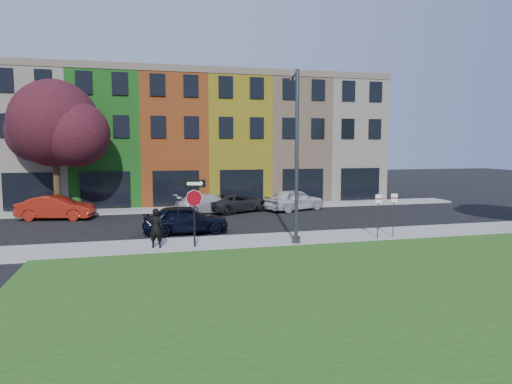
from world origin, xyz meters
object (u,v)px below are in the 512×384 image
object	(u,v)px
stop_sign	(194,199)
sedan_near	(186,219)
man	(156,228)
street_lamp	(296,157)

from	to	relation	value
stop_sign	sedan_near	distance (m)	4.15
man	sedan_near	distance (m)	3.99
stop_sign	sedan_near	world-z (taller)	stop_sign
sedan_near	street_lamp	xyz separation A→B (m)	(4.78, -3.98, 3.38)
man	street_lamp	size ratio (longest dim) A/B	0.22
stop_sign	street_lamp	size ratio (longest dim) A/B	0.38
sedan_near	street_lamp	size ratio (longest dim) A/B	0.57
man	sedan_near	size ratio (longest dim) A/B	0.39
stop_sign	sedan_near	xyz separation A→B (m)	(-0.03, 3.86, -1.51)
street_lamp	stop_sign	bearing A→B (deg)	-169.29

